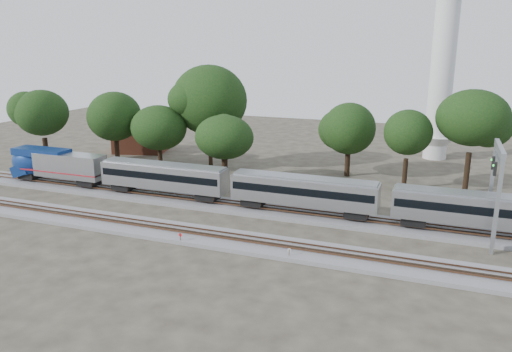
% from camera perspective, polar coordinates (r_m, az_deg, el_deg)
% --- Properties ---
extents(ground, '(160.00, 160.00, 0.00)m').
position_cam_1_polar(ground, '(55.95, -5.97, -5.36)').
color(ground, '#383328').
rests_on(ground, ground).
extents(track_far, '(160.00, 5.00, 0.73)m').
position_cam_1_polar(track_far, '(60.98, -3.45, -3.36)').
color(track_far, slate).
rests_on(track_far, ground).
extents(track_near, '(160.00, 5.00, 0.73)m').
position_cam_1_polar(track_near, '(52.58, -7.94, -6.55)').
color(track_near, slate).
rests_on(track_near, ground).
extents(train, '(124.57, 3.03, 4.47)m').
position_cam_1_polar(train, '(55.29, 24.20, -3.46)').
color(train, '#AEB0B5').
rests_on(train, ground).
extents(switch_stand_red, '(0.36, 0.11, 1.15)m').
position_cam_1_polar(switch_stand_red, '(50.36, -8.64, -6.92)').
color(switch_stand_red, '#512D19').
rests_on(switch_stand_red, ground).
extents(switch_stand_white, '(0.34, 0.15, 1.09)m').
position_cam_1_polar(switch_stand_white, '(46.58, 3.81, -8.69)').
color(switch_stand_white, '#512D19').
rests_on(switch_stand_white, ground).
extents(switch_lever, '(0.57, 0.46, 0.30)m').
position_cam_1_polar(switch_lever, '(48.52, -1.83, -8.37)').
color(switch_lever, '#512D19').
rests_on(switch_lever, ground).
extents(signal_gantry, '(0.68, 8.02, 9.76)m').
position_cam_1_polar(signal_gantry, '(54.35, 25.81, 0.42)').
color(signal_gantry, gray).
rests_on(signal_gantry, ground).
extents(brick_building, '(10.44, 8.52, 4.37)m').
position_cam_1_polar(brick_building, '(93.85, -13.04, 4.06)').
color(brick_building, brown).
rests_on(brick_building, ground).
extents(tree_0, '(8.87, 8.87, 12.50)m').
position_cam_1_polar(tree_0, '(85.79, -23.28, 6.64)').
color(tree_0, black).
rests_on(tree_0, ground).
extents(tree_1, '(8.18, 8.18, 11.54)m').
position_cam_1_polar(tree_1, '(82.93, -15.86, 6.57)').
color(tree_1, black).
rests_on(tree_1, ground).
extents(tree_2, '(6.88, 6.88, 9.70)m').
position_cam_1_polar(tree_2, '(78.16, -11.06, 5.41)').
color(tree_2, black).
rests_on(tree_2, ground).
extents(tree_3, '(10.92, 10.92, 15.39)m').
position_cam_1_polar(tree_3, '(78.75, -5.37, 8.62)').
color(tree_3, black).
rests_on(tree_3, ground).
extents(tree_4, '(6.73, 6.73, 9.49)m').
position_cam_1_polar(tree_4, '(70.00, -3.66, 4.44)').
color(tree_4, black).
rests_on(tree_4, ground).
extents(tree_5, '(7.30, 7.30, 10.29)m').
position_cam_1_polar(tree_5, '(74.78, 10.59, 5.34)').
color(tree_5, black).
rests_on(tree_5, ground).
extents(tree_6, '(7.94, 7.94, 11.20)m').
position_cam_1_polar(tree_6, '(69.73, 16.99, 4.77)').
color(tree_6, black).
rests_on(tree_6, ground).
extents(tree_7, '(10.15, 10.15, 14.32)m').
position_cam_1_polar(tree_7, '(70.60, 23.55, 6.10)').
color(tree_7, black).
rests_on(tree_7, ground).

